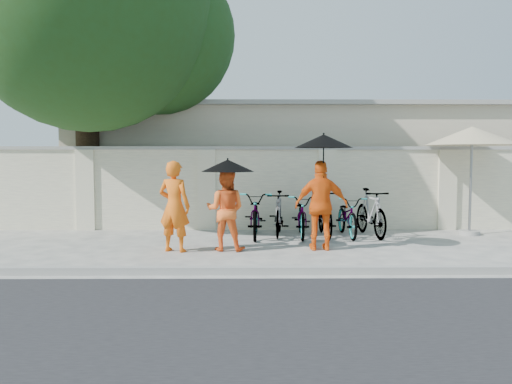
{
  "coord_description": "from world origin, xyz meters",
  "views": [
    {
      "loc": [
        0.12,
        -9.32,
        1.81
      ],
      "look_at": [
        0.21,
        0.87,
        1.1
      ],
      "focal_mm": 35.0,
      "sensor_mm": 36.0,
      "label": 1
    }
  ],
  "objects_px": {
    "monk_center": "(225,210)",
    "monk_right": "(321,205)",
    "monk_left": "(174,206)",
    "patio_umbrella": "(472,137)"
  },
  "relations": [
    {
      "from": "monk_center",
      "to": "monk_right",
      "type": "xyz_separation_m",
      "value": [
        1.87,
        0.01,
        0.08
      ]
    },
    {
      "from": "monk_center",
      "to": "monk_right",
      "type": "relative_size",
      "value": 0.91
    },
    {
      "from": "monk_right",
      "to": "monk_left",
      "type": "bearing_deg",
      "value": 3.39
    },
    {
      "from": "monk_left",
      "to": "monk_center",
      "type": "distance_m",
      "value": 0.98
    },
    {
      "from": "monk_left",
      "to": "monk_right",
      "type": "relative_size",
      "value": 1.0
    },
    {
      "from": "monk_left",
      "to": "monk_center",
      "type": "bearing_deg",
      "value": -154.49
    },
    {
      "from": "monk_left",
      "to": "monk_right",
      "type": "height_order",
      "value": "monk_right"
    },
    {
      "from": "monk_left",
      "to": "monk_center",
      "type": "xyz_separation_m",
      "value": [
        0.97,
        0.12,
        -0.08
      ]
    },
    {
      "from": "monk_right",
      "to": "patio_umbrella",
      "type": "bearing_deg",
      "value": -152.24
    },
    {
      "from": "monk_left",
      "to": "patio_umbrella",
      "type": "relative_size",
      "value": 0.69
    }
  ]
}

